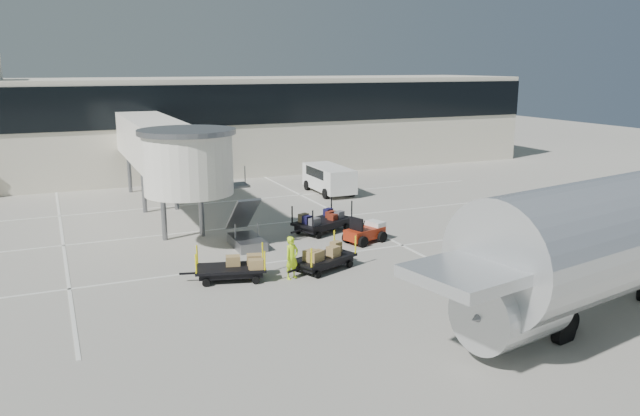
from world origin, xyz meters
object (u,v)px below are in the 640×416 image
Objects in this scene: box_cart_near at (324,258)px; box_cart_far at (229,269)px; ground_worker at (292,258)px; minivan at (328,177)px; suitcase_cart at (324,222)px; baggage_tug at (365,233)px.

box_cart_near is 4.35m from box_cart_far.
box_cart_near is 1.95× the size of ground_worker.
ground_worker is at bearing -118.92° from minivan.
suitcase_cart is 7.89m from ground_worker.
suitcase_cart is 9.01m from box_cart_far.
baggage_tug is 0.58× the size of suitcase_cart.
minivan is at bearing 39.06° from ground_worker.
ground_worker is at bearing -148.27° from suitcase_cart.
minivan is (9.19, 16.40, 0.22)m from ground_worker.
minivan is at bearing 43.10° from box_cart_near.
box_cart_far is (-6.99, -5.68, -0.06)m from suitcase_cart.
minivan reaches higher than suitcase_cart.
box_cart_far reaches higher than baggage_tug.
minivan reaches higher than box_cart_near.
baggage_tug is 2.99m from suitcase_cart.
box_cart_far is 0.72× the size of minivan.
ground_worker is 0.37× the size of minivan.
ground_worker is (-5.60, -3.79, 0.43)m from baggage_tug.
baggage_tug is 0.65× the size of box_cart_near.
box_cart_near is 0.71× the size of minivan.
ground_worker is (-1.76, -0.54, 0.41)m from box_cart_near.
ground_worker is at bearing -163.83° from baggage_tug.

